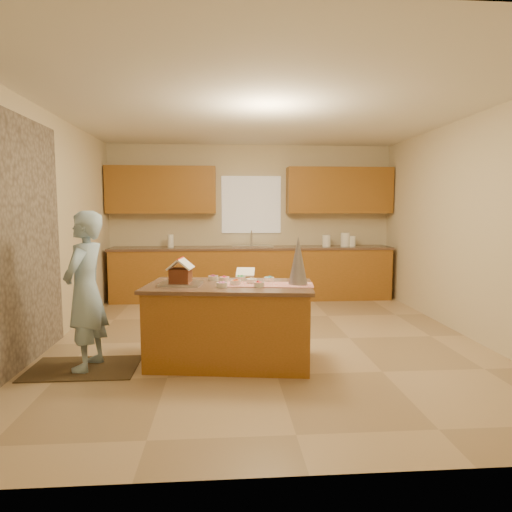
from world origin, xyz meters
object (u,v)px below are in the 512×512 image
object	(u,v)px
boy	(85,291)
gingerbread_house	(181,273)
island_base	(230,325)
tinsel_tree	(298,260)

from	to	relation	value
boy	gingerbread_house	size ratio (longest dim) A/B	5.54
island_base	gingerbread_house	size ratio (longest dim) A/B	5.71
tinsel_tree	boy	xyz separation A→B (m)	(-2.09, -0.02, -0.27)
tinsel_tree	gingerbread_house	distance (m)	1.19
island_base	gingerbread_house	distance (m)	0.73
boy	gingerbread_house	xyz separation A→B (m)	(0.91, 0.09, 0.15)
island_base	gingerbread_house	world-z (taller)	gingerbread_house
island_base	tinsel_tree	world-z (taller)	tinsel_tree
boy	gingerbread_house	distance (m)	0.93
island_base	gingerbread_house	xyz separation A→B (m)	(-0.49, 0.02, 0.54)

